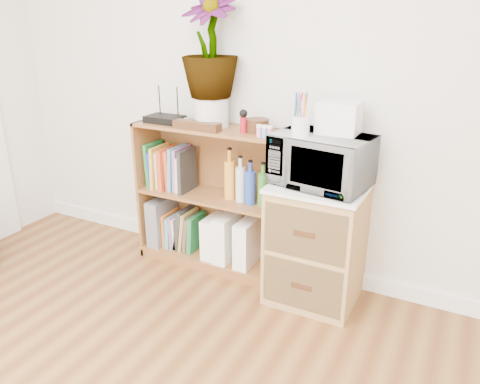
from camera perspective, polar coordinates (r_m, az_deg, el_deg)
The scene contains 21 objects.
skirting_board at distance 3.21m, azimuth 3.35°, elevation -8.08°, with size 4.00×0.02×0.10m, color white.
bookshelf at distance 3.06m, azimuth -3.55°, elevation -0.77°, with size 1.00×0.30×0.95m, color brown.
wicker_unit at distance 2.77m, azimuth 9.27°, elevation -6.30°, with size 0.50×0.45×0.70m, color #9E7542.
microwave at distance 2.57m, azimuth 9.85°, elevation 3.82°, with size 0.51×0.35×0.28m, color silver.
pen_cup at distance 2.47m, azimuth 7.38°, elevation 7.94°, with size 0.09×0.09×0.10m, color silver.
small_appliance at distance 2.56m, azimuth 11.99°, elevation 8.87°, with size 0.21×0.18×0.17m, color white.
router at distance 3.07m, azimuth -9.16°, elevation 8.78°, with size 0.23×0.16×0.04m, color black.
white_bowl at distance 3.01m, azimuth -7.65°, elevation 8.49°, with size 0.13×0.13×0.03m, color white.
plant_pot at distance 2.91m, azimuth -3.51°, elevation 9.72°, with size 0.21×0.21×0.18m, color silver.
potted_plant at distance 2.87m, azimuth -3.69°, elevation 17.39°, with size 0.34×0.34×0.60m, color #326628.
trinket_box at distance 2.84m, azimuth -5.27°, elevation 8.06°, with size 0.30×0.08×0.05m, color #371B0F.
kokeshi_doll at distance 2.75m, azimuth 0.42°, elevation 8.18°, with size 0.04×0.04×0.09m, color maroon.
wooden_bowl at distance 2.77m, azimuth 2.14°, elevation 8.10°, with size 0.13×0.13×0.08m, color #341D0E.
paint_jars at distance 2.65m, azimuth 2.99°, elevation 7.25°, with size 0.11×0.04×0.06m, color pink.
file_box at distance 3.36m, azimuth -9.43°, elevation -3.40°, with size 0.10×0.26×0.33m, color slate.
magazine_holder_left at distance 3.15m, azimuth -3.20°, elevation -5.39°, with size 0.09×0.22×0.28m, color white.
magazine_holder_mid at distance 3.10m, azimuth -1.59°, elevation -5.50°, with size 0.10×0.25×0.31m, color white.
magazine_holder_right at distance 3.03m, azimuth 0.94°, elevation -6.13°, with size 0.10×0.24×0.31m, color white.
cookbooks at distance 3.17m, azimuth -8.43°, elevation 2.90°, with size 0.31×0.20×0.29m.
liquor_bottles at distance 2.89m, azimuth 0.57°, elevation 1.53°, with size 0.30×0.07×0.32m.
lower_books at distance 3.28m, azimuth -6.85°, elevation -4.61°, with size 0.25×0.19×0.29m.
Camera 1 is at (1.12, -0.34, 1.60)m, focal length 35.00 mm.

